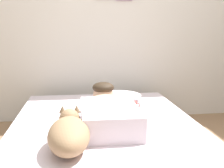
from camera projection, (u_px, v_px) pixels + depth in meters
The scene contains 7 objects.
back_wall at pixel (114, 17), 3.34m from camera, with size 4.70×0.12×2.50m.
bed at pixel (105, 141), 2.33m from camera, with size 1.54×2.02×0.35m.
pillow at pixel (117, 96), 2.92m from camera, with size 0.52×0.32×0.11m, color silver.
person_lying at pixel (107, 110), 2.22m from camera, with size 0.43×0.92×0.27m.
dog at pixel (69, 133), 1.74m from camera, with size 0.26×0.57×0.21m.
coffee_cup at pixel (132, 105), 2.63m from camera, with size 0.12×0.09×0.07m.
cell_phone at pixel (73, 136), 1.96m from camera, with size 0.07×0.14×0.01m, color black.
Camera 1 is at (-0.45, -1.76, 1.09)m, focal length 44.38 mm.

